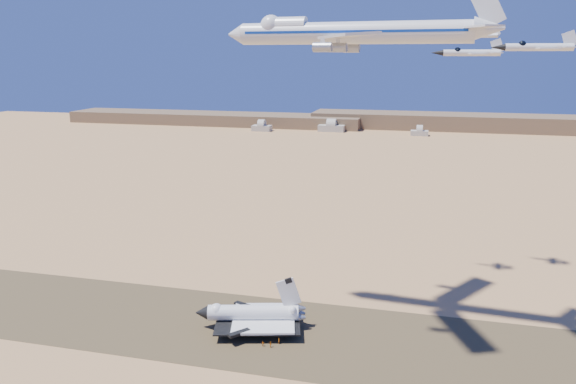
% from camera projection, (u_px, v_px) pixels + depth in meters
% --- Properties ---
extents(ground, '(1200.00, 1200.00, 0.00)m').
position_uv_depth(ground, '(261.00, 331.00, 181.46)').
color(ground, tan).
rests_on(ground, ground).
extents(runway, '(600.00, 50.00, 0.06)m').
position_uv_depth(runway, '(261.00, 331.00, 181.46)').
color(runway, brown).
rests_on(runway, ground).
extents(ridgeline, '(960.00, 90.00, 18.00)m').
position_uv_depth(ridgeline, '(443.00, 124.00, 661.14)').
color(ridgeline, brown).
rests_on(ridgeline, ground).
extents(hangars, '(200.50, 29.50, 30.00)m').
position_uv_depth(hangars, '(327.00, 128.00, 646.18)').
color(hangars, '#A59F92').
rests_on(hangars, ground).
extents(shuttle, '(36.02, 27.68, 17.65)m').
position_uv_depth(shuttle, '(252.00, 314.00, 182.50)').
color(shuttle, silver).
rests_on(shuttle, runway).
extents(carrier_747, '(82.76, 63.97, 20.61)m').
position_uv_depth(carrier_747, '(344.00, 33.00, 166.93)').
color(carrier_747, silver).
extents(crew_a, '(0.58, 0.77, 1.91)m').
position_uv_depth(crew_a, '(279.00, 341.00, 173.11)').
color(crew_a, '#C65B0B').
rests_on(crew_a, runway).
extents(crew_b, '(0.84, 1.05, 1.89)m').
position_uv_depth(crew_b, '(271.00, 344.00, 171.08)').
color(crew_b, '#C65B0B').
rests_on(crew_b, runway).
extents(crew_c, '(1.15, 0.94, 1.74)m').
position_uv_depth(crew_c, '(263.00, 344.00, 171.68)').
color(crew_c, '#C65B0B').
rests_on(crew_c, runway).
extents(chase_jet_a, '(14.26, 7.77, 3.55)m').
position_uv_depth(chase_jet_a, '(470.00, 53.00, 114.20)').
color(chase_jet_a, silver).
extents(chase_jet_b, '(15.56, 8.42, 3.88)m').
position_uv_depth(chase_jet_b, '(537.00, 47.00, 106.48)').
color(chase_jet_b, silver).
extents(chase_jet_c, '(15.32, 8.38, 3.82)m').
position_uv_depth(chase_jet_c, '(413.00, 35.00, 204.89)').
color(chase_jet_c, silver).
extents(chase_jet_d, '(16.29, 9.39, 4.13)m').
position_uv_depth(chase_jet_d, '(479.00, 36.00, 211.30)').
color(chase_jet_d, silver).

